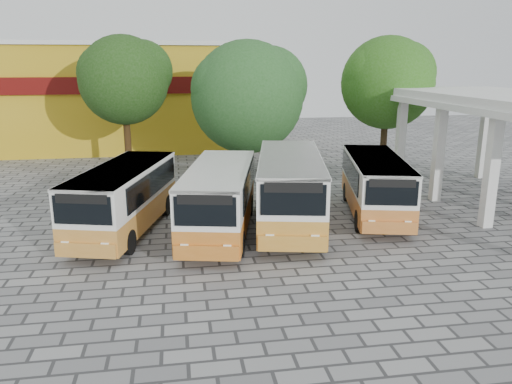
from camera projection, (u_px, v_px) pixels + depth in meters
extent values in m
plane|color=slate|center=(320.00, 253.00, 18.40)|extent=(90.00, 90.00, 0.00)
cube|color=silver|center=(401.00, 139.00, 29.01)|extent=(0.45, 0.45, 5.00)
cube|color=silver|center=(484.00, 137.00, 29.83)|extent=(0.45, 0.45, 5.00)
cube|color=#B59014|center=(101.00, 98.00, 40.53)|extent=(20.00, 10.00, 8.00)
cube|color=#590C0A|center=(89.00, 86.00, 35.36)|extent=(20.00, 0.20, 1.20)
cube|color=silver|center=(97.00, 45.00, 39.49)|extent=(20.40, 10.40, 0.30)
cube|color=#C58230|center=(125.00, 212.00, 20.51)|extent=(4.14, 7.84, 0.99)
cube|color=white|center=(123.00, 184.00, 20.21)|extent=(4.14, 7.84, 1.38)
cube|color=white|center=(122.00, 169.00, 20.05)|extent=(4.19, 7.85, 0.11)
cube|color=black|center=(94.00, 185.00, 20.03)|extent=(1.67, 5.99, 0.99)
cube|color=black|center=(152.00, 183.00, 20.38)|extent=(1.67, 5.99, 0.99)
cube|color=black|center=(112.00, 210.00, 16.60)|extent=(1.96, 0.58, 0.99)
cube|color=black|center=(112.00, 199.00, 16.50)|extent=(1.74, 0.53, 0.32)
cylinder|color=black|center=(91.00, 243.00, 18.12)|extent=(0.26, 0.94, 0.94)
cylinder|color=black|center=(148.00, 239.00, 18.43)|extent=(0.26, 0.94, 0.94)
cylinder|color=black|center=(108.00, 206.00, 22.78)|extent=(0.26, 0.94, 0.94)
cylinder|color=black|center=(153.00, 204.00, 23.09)|extent=(0.26, 0.94, 0.94)
cube|color=#C36B1E|center=(220.00, 213.00, 20.33)|extent=(3.86, 7.97, 1.01)
cube|color=white|center=(220.00, 184.00, 20.02)|extent=(3.86, 7.97, 1.41)
cube|color=white|center=(219.00, 168.00, 19.86)|extent=(3.91, 7.98, 0.11)
cube|color=black|center=(190.00, 185.00, 19.84)|extent=(1.38, 6.19, 1.01)
cube|color=black|center=(248.00, 183.00, 20.20)|extent=(1.38, 6.19, 1.01)
cube|color=black|center=(230.00, 211.00, 16.34)|extent=(2.02, 0.48, 1.01)
cube|color=black|center=(230.00, 199.00, 16.24)|extent=(1.79, 0.44, 0.33)
cylinder|color=black|center=(198.00, 245.00, 17.89)|extent=(0.27, 0.96, 0.96)
cylinder|color=black|center=(255.00, 241.00, 18.20)|extent=(0.27, 0.96, 0.96)
cylinder|color=black|center=(193.00, 206.00, 22.64)|extent=(0.27, 0.96, 0.96)
cylinder|color=black|center=(238.00, 204.00, 22.96)|extent=(0.27, 0.96, 0.96)
cube|color=#C8862A|center=(290.00, 204.00, 21.35)|extent=(4.13, 8.69, 1.10)
cube|color=white|center=(290.00, 174.00, 21.02)|extent=(4.13, 8.69, 1.54)
cube|color=white|center=(290.00, 157.00, 20.84)|extent=(4.18, 8.70, 0.13)
cube|color=black|center=(260.00, 174.00, 20.82)|extent=(1.43, 6.77, 1.10)
cube|color=black|center=(319.00, 172.00, 21.21)|extent=(1.43, 6.77, 1.10)
cube|color=black|center=(318.00, 200.00, 17.00)|extent=(2.21, 0.50, 1.10)
cube|color=black|center=(318.00, 187.00, 16.89)|extent=(1.96, 0.46, 0.36)
cylinder|color=black|center=(276.00, 236.00, 18.69)|extent=(0.29, 1.04, 1.04)
cylinder|color=black|center=(334.00, 232.00, 19.04)|extent=(0.29, 1.04, 1.04)
cylinder|color=black|center=(254.00, 198.00, 23.88)|extent=(0.29, 1.04, 1.04)
cylinder|color=black|center=(300.00, 196.00, 24.23)|extent=(0.29, 1.04, 1.04)
cube|color=#C6702C|center=(374.00, 197.00, 22.78)|extent=(3.81, 7.65, 0.96)
cube|color=white|center=(376.00, 173.00, 22.49)|extent=(3.81, 7.65, 1.35)
cube|color=white|center=(377.00, 159.00, 22.33)|extent=(3.85, 7.66, 0.11)
cube|color=black|center=(352.00, 173.00, 22.31)|extent=(1.42, 5.91, 0.96)
cube|color=black|center=(399.00, 172.00, 22.66)|extent=(1.42, 5.91, 0.96)
cube|color=black|center=(414.00, 193.00, 18.96)|extent=(1.93, 0.50, 0.96)
cube|color=black|center=(414.00, 183.00, 18.86)|extent=(1.71, 0.45, 0.31)
cylinder|color=black|center=(373.00, 222.00, 20.44)|extent=(0.26, 0.92, 0.92)
cylinder|color=black|center=(418.00, 220.00, 20.75)|extent=(0.26, 0.92, 0.92)
cylinder|color=black|center=(337.00, 193.00, 25.00)|extent=(0.26, 0.92, 0.92)
cylinder|color=black|center=(374.00, 191.00, 25.31)|extent=(0.26, 0.92, 0.92)
cylinder|color=#412A12|center=(128.00, 139.00, 32.05)|extent=(0.44, 0.44, 4.07)
sphere|color=#173A0B|center=(124.00, 80.00, 31.12)|extent=(5.55, 5.55, 5.55)
sphere|color=#173A0B|center=(142.00, 71.00, 31.44)|extent=(3.88, 3.88, 3.88)
sphere|color=#173A0B|center=(107.00, 73.00, 30.67)|extent=(3.61, 3.61, 3.61)
cylinder|color=black|center=(247.00, 144.00, 31.31)|extent=(0.44, 0.44, 3.71)
sphere|color=#1F4D1B|center=(247.00, 97.00, 30.58)|extent=(6.90, 6.90, 6.90)
sphere|color=#1F4D1B|center=(268.00, 85.00, 30.91)|extent=(4.83, 4.83, 4.83)
sphere|color=#1F4D1B|center=(228.00, 89.00, 30.08)|extent=(4.48, 4.48, 4.48)
cylinder|color=#3E2C19|center=(384.00, 140.00, 31.71)|extent=(0.42, 0.42, 4.00)
sphere|color=#235710|center=(387.00, 83.00, 30.81)|extent=(5.69, 5.69, 5.69)
sphere|color=#235710|center=(403.00, 73.00, 31.12)|extent=(3.99, 3.99, 3.99)
sphere|color=#235710|center=(374.00, 76.00, 30.35)|extent=(3.70, 3.70, 3.70)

